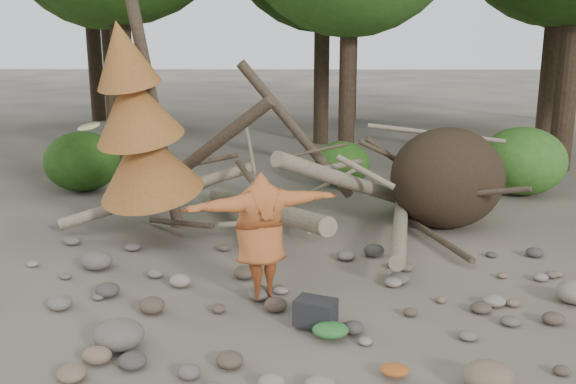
{
  "coord_description": "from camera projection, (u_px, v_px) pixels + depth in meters",
  "views": [
    {
      "loc": [
        -0.31,
        -7.88,
        3.74
      ],
      "look_at": [
        -0.45,
        1.5,
        1.4
      ],
      "focal_mm": 40.0,
      "sensor_mm": 36.0,
      "label": 1
    }
  ],
  "objects": [
    {
      "name": "boulder_front_left",
      "position": [
        119.0,
        335.0,
        7.75
      ],
      "size": [
        0.62,
        0.56,
        0.37
      ],
      "primitive_type": "ellipsoid",
      "color": "#615C51",
      "rests_on": "ground"
    },
    {
      "name": "boulder_front_right",
      "position": [
        489.0,
        376.0,
        6.87
      ],
      "size": [
        0.54,
        0.48,
        0.32
      ],
      "primitive_type": "ellipsoid",
      "color": "#78624B",
      "rests_on": "ground"
    },
    {
      "name": "bush_left",
      "position": [
        82.0,
        161.0,
        15.44
      ],
      "size": [
        1.8,
        1.8,
        1.44
      ],
      "primitive_type": "ellipsoid",
      "color": "#254E14",
      "rests_on": "ground"
    },
    {
      "name": "bush_right",
      "position": [
        523.0,
        161.0,
        15.08
      ],
      "size": [
        2.0,
        2.0,
        1.6
      ],
      "primitive_type": "ellipsoid",
      "color": "#3C7524",
      "rests_on": "ground"
    },
    {
      "name": "bush_mid",
      "position": [
        342.0,
        164.0,
        15.97
      ],
      "size": [
        1.4,
        1.4,
        1.12
      ],
      "primitive_type": "ellipsoid",
      "color": "#30621C",
      "rests_on": "ground"
    },
    {
      "name": "boulder_mid_left",
      "position": [
        97.0,
        261.0,
        10.38
      ],
      "size": [
        0.51,
        0.46,
        0.3
      ],
      "primitive_type": "ellipsoid",
      "color": "#5F5750",
      "rests_on": "ground"
    },
    {
      "name": "dead_conifer",
      "position": [
        139.0,
        127.0,
        11.36
      ],
      "size": [
        2.06,
        2.16,
        4.35
      ],
      "color": "#4C3F30",
      "rests_on": "ground"
    },
    {
      "name": "backpack",
      "position": [
        315.0,
        316.0,
        8.3
      ],
      "size": [
        0.6,
        0.51,
        0.34
      ],
      "primitive_type": "cube",
      "rotation": [
        0.0,
        0.0,
        -0.39
      ],
      "color": "black",
      "rests_on": "ground"
    },
    {
      "name": "ground",
      "position": [
        320.0,
        321.0,
        8.55
      ],
      "size": [
        120.0,
        120.0,
        0.0
      ],
      "primitive_type": "plane",
      "color": "#514C44",
      "rests_on": "ground"
    },
    {
      "name": "cloth_green",
      "position": [
        330.0,
        334.0,
        8.0
      ],
      "size": [
        0.46,
        0.38,
        0.17
      ],
      "primitive_type": "ellipsoid",
      "color": "#2A692B",
      "rests_on": "ground"
    },
    {
      "name": "frisbee_thrower",
      "position": [
        261.0,
        236.0,
        8.93
      ],
      "size": [
        3.46,
        1.4,
        2.56
      ],
      "color": "#AF5727",
      "rests_on": "ground"
    },
    {
      "name": "cloth_orange",
      "position": [
        395.0,
        374.0,
        7.11
      ],
      "size": [
        0.32,
        0.26,
        0.12
      ],
      "primitive_type": "ellipsoid",
      "color": "#A74D1C",
      "rests_on": "ground"
    },
    {
      "name": "boulder_mid_right",
      "position": [
        576.0,
        292.0,
        9.08
      ],
      "size": [
        0.56,
        0.5,
        0.33
      ],
      "primitive_type": "ellipsoid",
      "color": "gray",
      "rests_on": "ground"
    },
    {
      "name": "deadfall_pile",
      "position": [
        417.0,
        181.0,
        12.4
      ],
      "size": [
        8.55,
        5.24,
        3.3
      ],
      "color": "#332619",
      "rests_on": "ground"
    }
  ]
}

